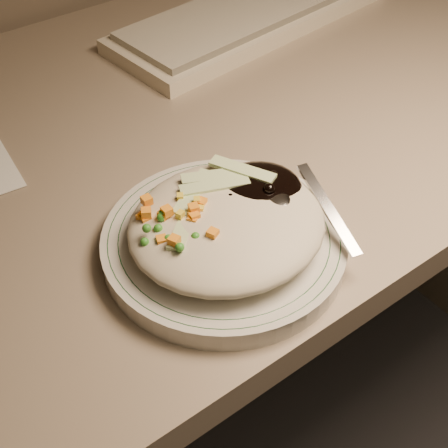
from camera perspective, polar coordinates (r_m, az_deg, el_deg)
desk at (r=0.92m, az=-4.89°, el=-1.26°), size 1.40×0.70×0.74m
plate at (r=0.61m, az=-0.00°, el=-1.76°), size 0.24×0.24×0.02m
plate_rim at (r=0.60m, az=-0.00°, el=-1.10°), size 0.23×0.23×0.00m
meal at (r=0.59m, az=0.38°, el=0.54°), size 0.21×0.19×0.05m
keyboard at (r=1.02m, az=2.59°, el=18.63°), size 0.48×0.21×0.03m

